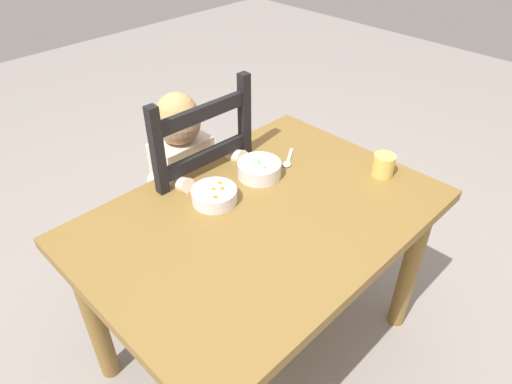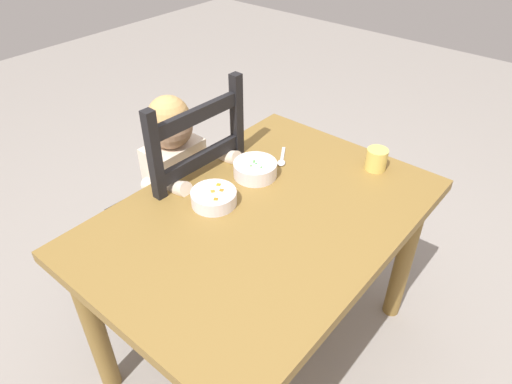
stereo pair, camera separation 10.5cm
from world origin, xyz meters
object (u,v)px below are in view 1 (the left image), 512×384
Objects in this scene: child_figure at (188,172)px; bowl_of_carrots at (214,195)px; dining_table at (262,238)px; drinking_cup at (383,165)px; spoon at (288,161)px; dining_chair at (190,203)px; bowl_of_peas at (259,169)px.

bowl_of_carrots is at bearing -109.99° from child_figure.
child_figure is at bearing 70.01° from bowl_of_carrots.
dining_table is 14.27× the size of drinking_cup.
bowl_of_carrots reaches higher than spoon.
dining_chair is at bearing 128.66° from spoon.
bowl_of_peas is 0.14m from spoon.
dining_chair reaches higher than spoon.
drinking_cup is (0.47, -0.15, 0.15)m from dining_table.
dining_chair reaches higher than drinking_cup.
child_figure is 0.40m from spoon.
spoon reaches higher than dining_table.
child_figure is at bearing 128.57° from spoon.
dining_table is 0.47m from dining_chair.
bowl_of_peas is at bearing 0.00° from bowl_of_carrots.
spoon is 1.57× the size of drinking_cup.
bowl_of_peas is at bearing 46.78° from dining_table.
dining_chair is at bearing 85.04° from dining_table.
dining_chair is 0.16m from child_figure.
bowl_of_peas is at bearing 135.75° from drinking_cup.
dining_table is 0.51m from drinking_cup.
bowl_of_peas is at bearing -70.00° from child_figure.
child_figure reaches higher than bowl_of_peas.
bowl_of_peas is (0.15, 0.16, 0.14)m from dining_table.
drinking_cup is (0.32, -0.31, 0.01)m from bowl_of_peas.
bowl_of_peas is (0.11, -0.29, 0.10)m from child_figure.
spoon is (0.35, -0.02, -0.02)m from bowl_of_carrots.
bowl_of_carrots is 0.35m from spoon.
drinking_cup is at bearing -54.81° from child_figure.
drinking_cup is at bearing -30.29° from bowl_of_carrots.
bowl_of_carrots is (-0.10, -0.29, 0.26)m from dining_chair.
bowl_of_carrots is 0.62m from drinking_cup.
dining_table is 7.36× the size of bowl_of_peas.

